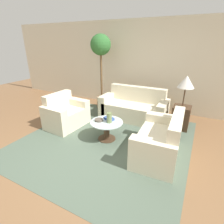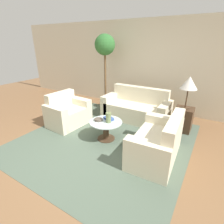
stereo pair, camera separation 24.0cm
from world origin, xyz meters
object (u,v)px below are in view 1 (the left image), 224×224
Objects in this scene: armchair at (65,115)px; potted_plant at (101,54)px; sofa_main at (134,108)px; loveseat at (162,142)px; vase at (109,118)px; coffee_table at (107,128)px; book_stack at (109,119)px; table_lamp at (186,82)px; bowl at (99,120)px.

potted_plant is (0.16, 1.54, 1.35)m from armchair.
sofa_main is 1.32× the size of loveseat.
potted_plant is at bearing 124.89° from vase.
coffee_table is 2.41m from potted_plant.
vase is 0.88× the size of book_stack.
sofa_main is 1.24m from book_stack.
sofa_main is 1.76m from loveseat.
sofa_main is 2.42× the size of table_lamp.
loveseat reaches higher than coffee_table.
sofa_main is at bearing 177.90° from table_lamp.
vase is (-0.05, -1.34, 0.24)m from sofa_main.
loveseat is 5.45× the size of book_stack.
coffee_table is at bearing -95.03° from sofa_main.
table_lamp is 1.92m from vase.
book_stack is (-0.12, -1.23, 0.16)m from sofa_main.
armchair is at bearing -96.08° from potted_plant.
vase reaches higher than coffee_table.
loveseat is (1.06, -1.40, 0.00)m from sofa_main.
potted_plant is at bearing -2.30° from armchair.
table_lamp is (2.59, 1.17, 0.85)m from armchair.
potted_plant is at bearing 118.65° from bowl.
table_lamp is at bearing -61.84° from armchair.
armchair is at bearing 174.63° from vase.
bowl is (-0.23, -0.04, -0.08)m from vase.
armchair is at bearing -155.61° from table_lamp.
vase is at bearing -91.60° from armchair.
loveseat is at bearing -37.05° from potted_plant.
armchair is at bearing 171.56° from bowl.
coffee_table is 3.23× the size of vase.
sofa_main is 2.54× the size of coffee_table.
bowl is (1.09, -0.16, 0.16)m from armchair.
loveseat is at bearing -2.87° from coffee_table.
table_lamp is at bearing -2.10° from sofa_main.
armchair is 1.26m from coffee_table.
coffee_table is at bearing -68.15° from book_stack.
vase is at bearing -134.31° from table_lamp.
loveseat is 1.61m from table_lamp.
book_stack is at bearing -86.58° from armchair.
coffee_table is (-0.12, -1.34, -0.02)m from sofa_main.
bowl is 0.22m from book_stack.
sofa_main reaches higher than bowl.
vase reaches higher than bowl.
bowl is at bearing -138.27° from table_lamp.
table_lamp reaches higher than armchair.
potted_plant reaches higher than bowl.
sofa_main reaches higher than coffee_table.
potted_plant is 2.24m from book_stack.
table_lamp is (1.22, -0.04, 0.85)m from sofa_main.
loveseat is 1.21m from book_stack.
sofa_main is 8.22× the size of vase.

